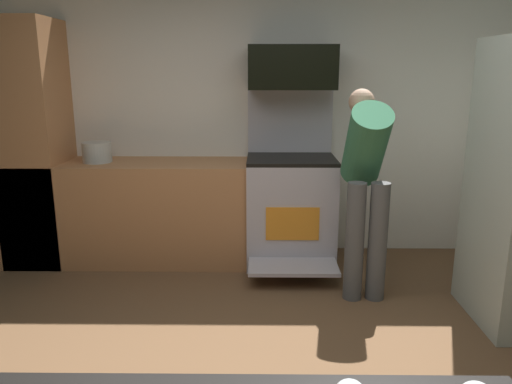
{
  "coord_description": "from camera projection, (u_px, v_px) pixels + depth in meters",
  "views": [
    {
      "loc": [
        0.12,
        -2.25,
        1.68
      ],
      "look_at": [
        0.09,
        0.3,
        1.05
      ],
      "focal_mm": 34.64,
      "sensor_mm": 36.0,
      "label": 1
    }
  ],
  "objects": [
    {
      "name": "oven_range",
      "position": [
        290.0,
        206.0,
        4.37
      ],
      "size": [
        0.76,
        0.99,
        1.52
      ],
      "color": "#BEB6BE",
      "rests_on": "ground"
    },
    {
      "name": "stock_pot",
      "position": [
        97.0,
        152.0,
        4.29
      ],
      "size": [
        0.25,
        0.25,
        0.18
      ],
      "primitive_type": "cylinder",
      "color": "beige",
      "rests_on": "lower_cabinet_run"
    },
    {
      "name": "lower_cabinet_run",
      "position": [
        147.0,
        212.0,
        4.41
      ],
      "size": [
        2.4,
        0.6,
        0.9
      ],
      "primitive_type": "cube",
      "color": "#BA7B4D",
      "rests_on": "ground"
    },
    {
      "name": "wall_back",
      "position": [
        249.0,
        113.0,
        4.55
      ],
      "size": [
        5.2,
        0.12,
        2.6
      ],
      "primitive_type": "cube",
      "color": "white",
      "rests_on": "ground"
    },
    {
      "name": "microwave",
      "position": [
        292.0,
        67.0,
        4.18
      ],
      "size": [
        0.74,
        0.38,
        0.36
      ],
      "primitive_type": "cube",
      "color": "black",
      "rests_on": "oven_range"
    },
    {
      "name": "cabinet_column",
      "position": [
        29.0,
        145.0,
        4.28
      ],
      "size": [
        0.6,
        0.6,
        2.1
      ],
      "primitive_type": "cube",
      "color": "#BA7B4D",
      "rests_on": "ground"
    },
    {
      "name": "person_cook",
      "position": [
        366.0,
        176.0,
        3.66
      ],
      "size": [
        0.31,
        0.64,
        1.54
      ],
      "color": "#545454",
      "rests_on": "ground"
    }
  ]
}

